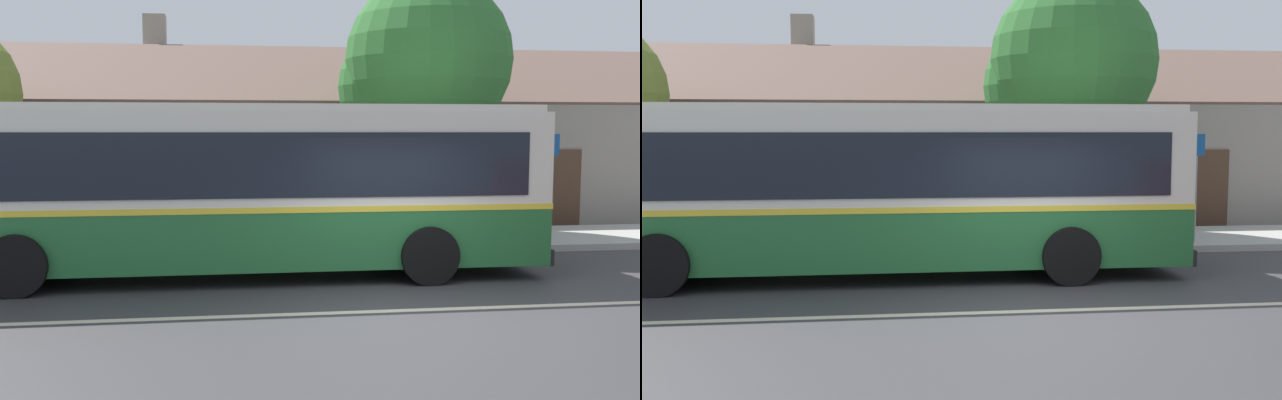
# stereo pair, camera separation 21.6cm
# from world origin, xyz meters

# --- Properties ---
(ground_plane) EXTENTS (300.00, 300.00, 0.00)m
(ground_plane) POSITION_xyz_m (0.00, 0.00, 0.00)
(ground_plane) COLOR #38383A
(sidewalk_far) EXTENTS (60.00, 3.00, 0.15)m
(sidewalk_far) POSITION_xyz_m (0.00, 6.00, 0.07)
(sidewalk_far) COLOR #ADAAA3
(sidewalk_far) RESTS_ON ground
(lane_divider_stripe) EXTENTS (60.00, 0.16, 0.01)m
(lane_divider_stripe) POSITION_xyz_m (0.00, 0.00, 0.00)
(lane_divider_stripe) COLOR beige
(lane_divider_stripe) RESTS_ON ground
(community_building) EXTENTS (27.40, 9.10, 6.32)m
(community_building) POSITION_xyz_m (2.58, 13.09, 1.79)
(community_building) COLOR gray
(community_building) RESTS_ON ground
(transit_bus) EXTENTS (11.54, 2.81, 3.05)m
(transit_bus) POSITION_xyz_m (-2.75, 2.90, 1.65)
(transit_bus) COLOR #236633
(transit_bus) RESTS_ON ground
(street_tree_primary) EXTENTS (4.18, 4.08, 6.36)m
(street_tree_primary) POSITION_xyz_m (2.14, 7.31, 4.13)
(street_tree_primary) COLOR #4C3828
(street_tree_primary) RESTS_ON ground
(bus_stop_sign) EXTENTS (0.36, 0.07, 2.40)m
(bus_stop_sign) POSITION_xyz_m (4.51, 4.99, 1.64)
(bus_stop_sign) COLOR gray
(bus_stop_sign) RESTS_ON sidewalk_far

